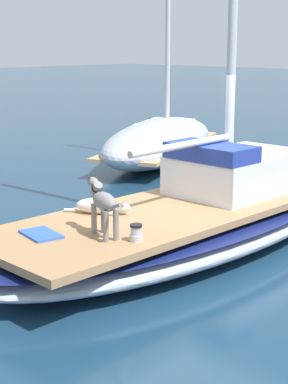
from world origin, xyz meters
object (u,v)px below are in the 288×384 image
object	(u,v)px
dog_white	(100,206)
deck_winch	(136,233)
sailboat_main	(190,225)
deck_towel	(41,234)
coiled_rope	(115,207)
dog_grey	(103,203)
moored_boat_port_side	(160,141)

from	to	relation	value
dog_white	deck_winch	world-z (taller)	dog_white
sailboat_main	deck_towel	world-z (taller)	deck_towel
sailboat_main	coiled_rope	bearing A→B (deg)	-121.56
dog_white	sailboat_main	bearing A→B (deg)	66.07
dog_grey	moored_boat_port_side	xyz separation A→B (m)	(-4.93, 6.64, -0.51)
deck_winch	moored_boat_port_side	distance (m)	8.45
deck_winch	dog_grey	bearing A→B (deg)	-164.98
dog_white	coiled_rope	xyz separation A→B (m)	(-0.03, 0.31, -0.08)
coiled_rope	sailboat_main	bearing A→B (deg)	58.44
sailboat_main	dog_grey	xyz separation A→B (m)	(0.21, -1.96, 0.75)
dog_grey	coiled_rope	size ratio (longest dim) A/B	2.80
deck_towel	coiled_rope	bearing A→B (deg)	98.82
dog_white	coiled_rope	size ratio (longest dim) A/B	2.62
dog_grey	deck_winch	world-z (taller)	dog_grey
dog_white	deck_winch	xyz separation A→B (m)	(1.22, -0.56, -0.01)
dog_white	coiled_rope	bearing A→B (deg)	95.22
dog_grey	deck_towel	size ratio (longest dim) A/B	1.62
deck_towel	moored_boat_port_side	bearing A→B (deg)	121.30
sailboat_main	dog_white	xyz separation A→B (m)	(-0.57, -1.28, 0.43)
deck_winch	deck_towel	bearing A→B (deg)	-148.38
dog_white	deck_towel	world-z (taller)	dog_white
dog_grey	dog_white	xyz separation A→B (m)	(-0.78, 0.68, -0.32)
dog_grey	coiled_rope	distance (m)	1.34
coiled_rope	deck_towel	distance (m)	1.52
deck_towel	moored_boat_port_side	distance (m)	8.37
dog_grey	coiled_rope	xyz separation A→B (m)	(-0.81, 0.99, -0.40)
dog_grey	deck_towel	world-z (taller)	dog_grey
moored_boat_port_side	dog_white	bearing A→B (deg)	-55.20
sailboat_main	dog_grey	size ratio (longest dim) A/B	8.06
sailboat_main	deck_winch	distance (m)	2.00
deck_towel	sailboat_main	bearing A→B (deg)	81.60
deck_towel	dog_grey	bearing A→B (deg)	41.34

